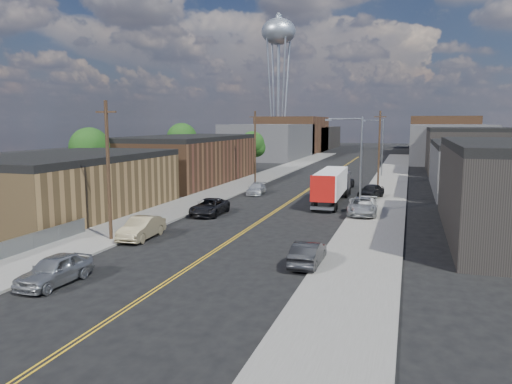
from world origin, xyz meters
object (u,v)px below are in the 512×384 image
Objects in this scene: car_left_a at (55,270)px; car_right_lot_a at (362,206)px; car_right_oncoming at (308,254)px; car_right_lot_c at (371,191)px; semi_truck at (333,184)px; car_ahead_truck at (342,183)px; car_left_d at (256,189)px; water_tower at (279,37)px; car_left_c at (209,207)px; car_left_b at (141,228)px; car_right_lot_b at (367,207)px.

car_right_lot_a is at bearing 63.21° from car_left_a.
car_right_lot_c is at bearing -93.32° from car_right_oncoming.
semi_truck is 2.58× the size of car_ahead_truck.
semi_truck is 7.95m from car_right_lot_a.
car_left_a reaches higher than car_left_d.
water_tower is 94.88m from car_left_c.
car_left_b is 0.92× the size of car_ahead_truck.
car_right_lot_c is at bearing 71.03° from car_left_a.
car_left_b is 10.39m from car_left_c.
car_right_lot_b is (4.08, -6.62, -1.18)m from semi_truck.
car_left_c is at bearing -165.86° from car_right_lot_b.
car_left_a is at bearing 31.35° from car_right_oncoming.
car_left_a reaches higher than car_left_c.
semi_truck is 2.98× the size of car_right_lot_c.
car_left_a is (-9.96, -31.38, -1.23)m from semi_truck.
car_left_b is 28.38m from car_right_lot_c.
car_ahead_truck is (-4.22, 18.56, -0.19)m from car_right_lot_a.
car_left_b is 20.65m from car_right_lot_b.
car_left_c is at bearing -95.88° from car_left_d.
car_left_a is at bearing -121.08° from car_right_lot_b.
water_tower is at bearing 128.08° from car_right_lot_c.
car_left_a is 0.87× the size of car_ahead_truck.
car_right_oncoming is 17.15m from car_right_lot_a.
water_tower is 87.18m from semi_truck.
car_left_c is at bearing -134.36° from semi_truck.
car_left_d is 16.86m from car_right_lot_a.
water_tower is 8.06× the size of car_right_lot_c.
car_right_lot_a is (14.60, 13.89, 0.12)m from car_left_b.
car_ahead_truck is at bearing -68.62° from water_tower.
water_tower is at bearing 108.36° from car_right_lot_b.
car_left_b is at bearing 97.52° from car_left_a.
car_left_a is at bearing -87.69° from car_left_b.
semi_truck reaches higher than car_right_lot_a.
semi_truck reaches higher than car_left_a.
car_left_b is at bearing -13.78° from car_right_oncoming.
car_left_d is at bearing 87.18° from car_left_c.
car_left_b is 24.31m from car_left_d.
car_left_d is 13.28m from car_right_lot_c.
car_ahead_truck reaches higher than car_left_d.
car_left_d is (-9.58, 3.43, -1.38)m from semi_truck.
car_right_lot_b is 1.05× the size of car_right_lot_c.
car_left_d is at bearing -163.76° from car_right_lot_c.
car_left_b is 1.10× the size of car_left_d.
car_ahead_truck is (-4.22, 8.11, -0.19)m from car_right_lot_c.
car_right_oncoming is at bearing -71.89° from car_left_d.
car_right_lot_c is (14.60, 24.33, 0.12)m from car_left_b.
water_tower reaches higher than car_right_lot_c.
car_left_d is at bearing -135.23° from car_ahead_truck.
car_right_lot_b is 0.91× the size of car_ahead_truck.
car_right_lot_b is (0.38, 0.33, -0.07)m from car_right_lot_a.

